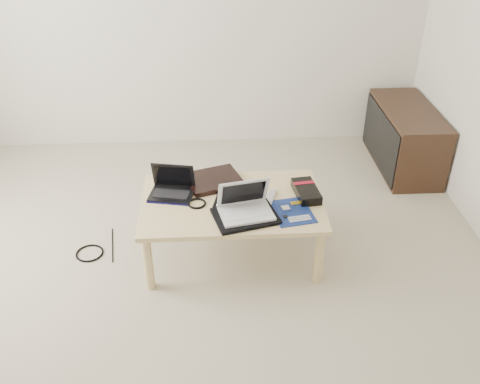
{
  "coord_description": "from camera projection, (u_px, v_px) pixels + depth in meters",
  "views": [
    {
      "loc": [
        0.22,
        -2.34,
        2.19
      ],
      "look_at": [
        0.38,
        0.38,
        0.46
      ],
      "focal_mm": 40.0,
      "sensor_mm": 36.0,
      "label": 1
    }
  ],
  "objects": [
    {
      "name": "tablet",
      "position": [
        233.0,
        202.0,
        3.24
      ],
      "size": [
        0.26,
        0.22,
        0.01
      ],
      "color": "black",
      "rests_on": "coffee_table"
    },
    {
      "name": "floor_cable_trail",
      "position": [
        112.0,
        245.0,
        3.53
      ],
      "size": [
        0.06,
        0.36,
        0.01
      ],
      "primitive_type": "cylinder",
      "rotation": [
        1.57,
        0.0,
        0.15
      ],
      "color": "black",
      "rests_on": "ground"
    },
    {
      "name": "motherboard",
      "position": [
        292.0,
        212.0,
        3.15
      ],
      "size": [
        0.27,
        0.31,
        0.01
      ],
      "color": "navy",
      "rests_on": "coffee_table"
    },
    {
      "name": "remote",
      "position": [
        270.0,
        199.0,
        3.26
      ],
      "size": [
        0.11,
        0.2,
        0.02
      ],
      "color": "#B7B8BC",
      "rests_on": "coffee_table"
    },
    {
      "name": "ground",
      "position": [
        179.0,
        295.0,
        3.13
      ],
      "size": [
        4.0,
        4.0,
        0.0
      ],
      "primitive_type": "plane",
      "color": "#B2A990",
      "rests_on": "ground"
    },
    {
      "name": "netbook",
      "position": [
        172.0,
        189.0,
        3.3
      ],
      "size": [
        0.3,
        0.24,
        0.19
      ],
      "color": "black",
      "rests_on": "coffee_table"
    },
    {
      "name": "floor_cable_coil",
      "position": [
        90.0,
        253.0,
        3.45
      ],
      "size": [
        0.22,
        0.22,
        0.01
      ],
      "primitive_type": "torus",
      "rotation": [
        0.0,
        0.0,
        -0.29
      ],
      "color": "black",
      "rests_on": "ground"
    },
    {
      "name": "media_cabinet",
      "position": [
        404.0,
        138.0,
        4.31
      ],
      "size": [
        0.41,
        0.9,
        0.5
      ],
      "color": "#392317",
      "rests_on": "ground"
    },
    {
      "name": "cable_coil",
      "position": [
        197.0,
        203.0,
        3.22
      ],
      "size": [
        0.14,
        0.14,
        0.01
      ],
      "primitive_type": "torus",
      "rotation": [
        0.0,
        0.0,
        -0.25
      ],
      "color": "black",
      "rests_on": "coffee_table"
    },
    {
      "name": "neoprene_sleeve",
      "position": [
        245.0,
        216.0,
        3.1
      ],
      "size": [
        0.41,
        0.34,
        0.02
      ],
      "primitive_type": "cube",
      "rotation": [
        0.0,
        0.0,
        0.26
      ],
      "color": "black",
      "rests_on": "coffee_table"
    },
    {
      "name": "gpu_box",
      "position": [
        306.0,
        191.0,
        3.29
      ],
      "size": [
        0.16,
        0.27,
        0.06
      ],
      "color": "black",
      "rests_on": "coffee_table"
    },
    {
      "name": "coffee_table",
      "position": [
        232.0,
        207.0,
        3.28
      ],
      "size": [
        1.1,
        0.7,
        0.4
      ],
      "color": "#E3CB88",
      "rests_on": "ground"
    },
    {
      "name": "white_laptop",
      "position": [
        245.0,
        206.0,
        3.09
      ],
      "size": [
        0.34,
        0.27,
        0.21
      ],
      "color": "silver",
      "rests_on": "neoprene_sleeve"
    },
    {
      "name": "book",
      "position": [
        214.0,
        180.0,
        3.43
      ],
      "size": [
        0.4,
        0.37,
        0.03
      ],
      "color": "black",
      "rests_on": "coffee_table"
    }
  ]
}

